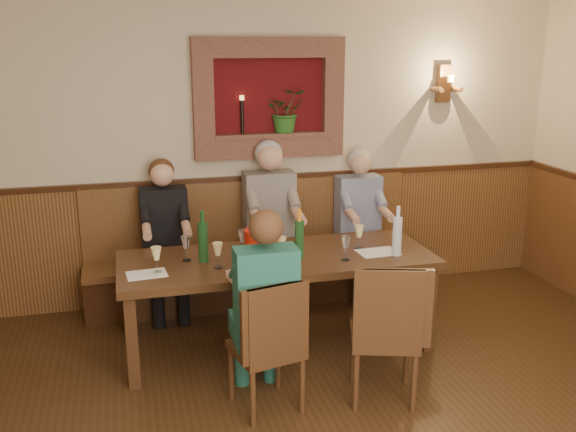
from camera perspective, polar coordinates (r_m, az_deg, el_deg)
The scene contains 29 objects.
room_shell at distance 2.93m, azimuth 7.50°, elevation 6.04°, with size 6.04×6.04×2.82m.
wainscoting at distance 3.40m, azimuth 6.70°, elevation -16.16°, with size 6.02×6.02×1.15m.
wall_niche at distance 5.81m, azimuth -1.26°, elevation 10.00°, with size 1.36×0.30×1.06m.
wall_sconce at distance 6.37m, azimuth 13.74°, elevation 11.29°, with size 0.25×0.20×0.35m.
dining_table at distance 4.96m, azimuth -0.98°, elevation -4.41°, with size 2.40×0.90×0.75m.
bench at distance 5.94m, azimuth -3.11°, elevation -4.55°, with size 3.00×0.45×1.11m.
chair_near_left at distance 4.31m, azimuth -1.86°, elevation -13.59°, with size 0.49×0.49×0.93m.
chair_near_right at distance 4.45m, azimuth 8.45°, elevation -12.48°, with size 0.55×0.55×0.99m.
person_bench_left at distance 5.67m, azimuth -10.75°, elevation -3.23°, with size 0.40×0.49×1.38m.
person_bench_mid at distance 5.78m, azimuth -1.45°, elevation -2.00°, with size 0.45×0.56×1.50m.
person_bench_right at distance 6.03m, azimuth 6.45°, elevation -1.84°, with size 0.41×0.50×1.39m.
person_chair_front at distance 4.24m, azimuth -2.18°, elevation -9.66°, with size 0.39×0.48×1.36m.
spittoon_bucket at distance 4.70m, azimuth -2.43°, elevation -2.82°, with size 0.24×0.24×0.27m, color red.
wine_bottle_green_a at distance 4.84m, azimuth 1.01°, elevation -2.00°, with size 0.09×0.09×0.38m.
wine_bottle_green_b at distance 4.81m, azimuth -7.56°, elevation -2.21°, with size 0.08×0.08×0.39m.
water_bottle at distance 4.98m, azimuth 9.68°, elevation -1.69°, with size 0.09×0.09×0.39m.
tasting_sheet_a at distance 4.67m, azimuth -12.45°, elevation -5.07°, with size 0.28×0.20×0.00m, color white.
tasting_sheet_b at distance 4.82m, azimuth -1.28°, elevation -4.05°, with size 0.26×0.19×0.00m, color white.
tasting_sheet_c at distance 5.07m, azimuth 7.99°, elevation -3.20°, with size 0.31×0.22×0.00m, color white.
tasting_sheet_d at distance 4.62m, azimuth -3.36°, elevation -4.94°, with size 0.30×0.21×0.00m, color white.
wine_glass_0 at distance 5.03m, azimuth 9.53°, elevation -2.29°, with size 0.08×0.08×0.19m, color white, non-canonical shape.
wine_glass_1 at distance 5.11m, azimuth 6.33°, elevation -1.87°, with size 0.08×0.08×0.19m, color #FFF398, non-canonical shape.
wine_glass_2 at distance 4.79m, azimuth -0.59°, elevation -2.97°, with size 0.08×0.08×0.19m, color #FFF398, non-canonical shape.
wine_glass_3 at distance 4.68m, azimuth -6.25°, elevation -3.50°, with size 0.08×0.08×0.19m, color #FFF398, non-canonical shape.
wine_glass_4 at distance 4.86m, azimuth -9.03°, elevation -2.87°, with size 0.08×0.08×0.19m, color white, non-canonical shape.
wine_glass_5 at distance 4.84m, azimuth 5.14°, elevation -2.85°, with size 0.08×0.08×0.19m, color white, non-canonical shape.
wine_glass_6 at distance 4.66m, azimuth -11.60°, elevation -3.84°, with size 0.08×0.08×0.19m, color #FFF398, non-canonical shape.
wine_glass_7 at distance 4.60m, azimuth -3.28°, elevation -3.79°, with size 0.08×0.08×0.19m, color #FFF398, non-canonical shape.
wine_glass_8 at distance 4.97m, azimuth -4.04°, elevation -2.30°, with size 0.08×0.08×0.19m, color white, non-canonical shape.
Camera 1 is at (-1.09, -2.68, 2.37)m, focal length 40.00 mm.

